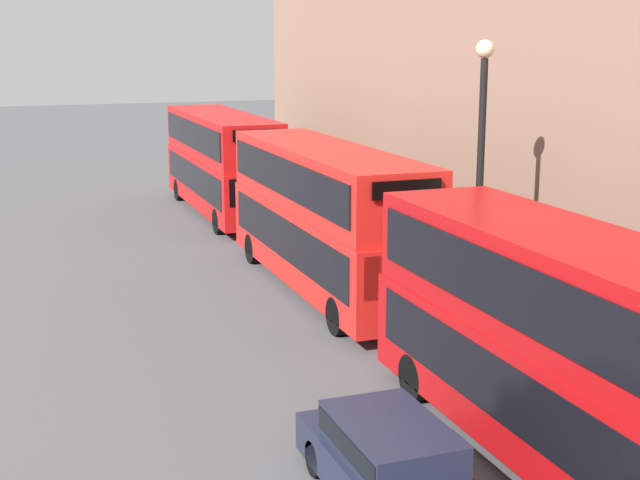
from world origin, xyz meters
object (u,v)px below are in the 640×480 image
object	(u,v)px
bus_leading	(588,353)
bus_second_in_queue	(325,213)
car_dark_sedan	(392,464)
bus_third_in_queue	(222,159)
pedestrian	(294,201)

from	to	relation	value
bus_leading	bus_second_in_queue	distance (m)	12.60
bus_second_in_queue	car_dark_sedan	distance (m)	12.85
bus_leading	bus_second_in_queue	xyz separation A→B (m)	(0.00, 12.60, 0.07)
car_dark_sedan	bus_third_in_queue	bearing A→B (deg)	82.26
bus_leading	pedestrian	xyz separation A→B (m)	(2.35, 22.69, -1.47)
bus_second_in_queue	bus_third_in_queue	xyz separation A→B (m)	(-0.00, 12.72, -0.01)
pedestrian	bus_second_in_queue	bearing A→B (deg)	-103.13
bus_third_in_queue	pedestrian	xyz separation A→B (m)	(2.35, -2.63, -1.53)
bus_second_in_queue	bus_third_in_queue	distance (m)	12.72
bus_leading	bus_third_in_queue	xyz separation A→B (m)	(0.00, 25.32, 0.06)
bus_second_in_queue	bus_third_in_queue	world-z (taller)	bus_second_in_queue
bus_leading	pedestrian	world-z (taller)	bus_leading
bus_second_in_queue	pedestrian	bearing A→B (deg)	76.87
bus_third_in_queue	pedestrian	bearing A→B (deg)	-48.20
bus_leading	bus_second_in_queue	world-z (taller)	bus_second_in_queue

